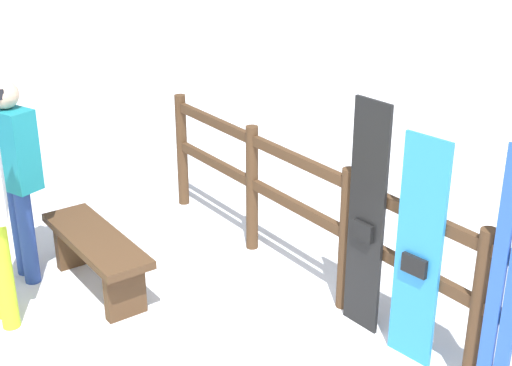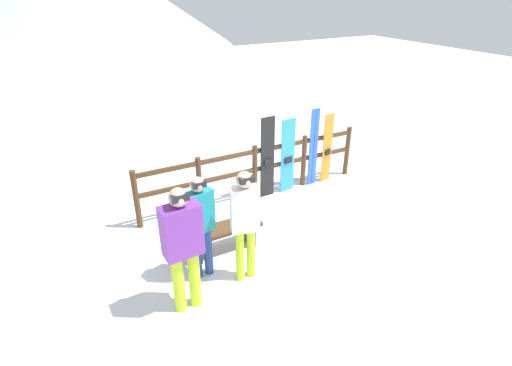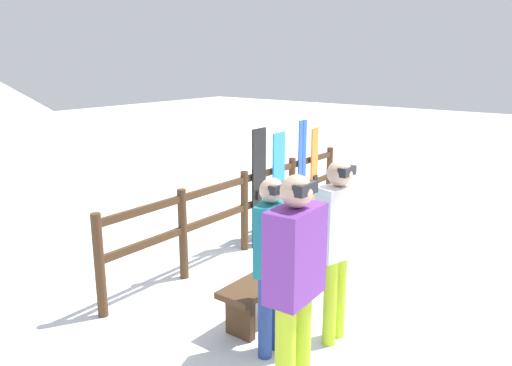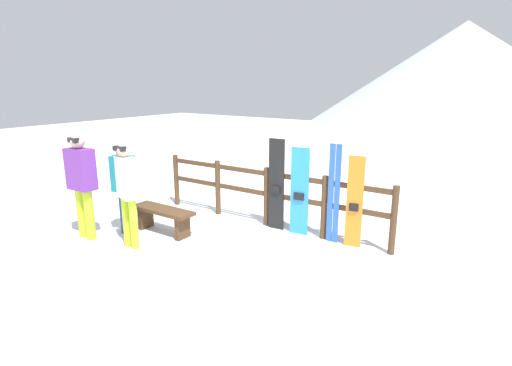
% 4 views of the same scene
% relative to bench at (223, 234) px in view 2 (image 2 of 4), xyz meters
% --- Properties ---
extents(ground_plane, '(40.00, 40.00, 0.00)m').
position_rel_bench_xyz_m(ground_plane, '(1.25, -0.42, -0.32)').
color(ground_plane, white).
extents(fence, '(4.57, 0.10, 1.06)m').
position_rel_bench_xyz_m(fence, '(1.25, 1.31, 0.31)').
color(fence, '#4C331E').
rests_on(fence, ground).
extents(bench, '(1.19, 0.36, 0.44)m').
position_rel_bench_xyz_m(bench, '(0.00, 0.00, 0.00)').
color(bench, '#4C331E').
rests_on(bench, ground).
extents(person_teal, '(0.42, 0.32, 1.55)m').
position_rel_bench_xyz_m(person_teal, '(-0.48, -0.37, 0.59)').
color(person_teal, navy).
rests_on(person_teal, ground).
extents(person_purple, '(0.48, 0.28, 1.73)m').
position_rel_bench_xyz_m(person_purple, '(-0.89, -0.86, 0.68)').
color(person_purple, '#B7D826').
rests_on(person_purple, ground).
extents(person_white, '(0.42, 0.31, 1.66)m').
position_rel_bench_xyz_m(person_white, '(0.02, -0.70, 0.66)').
color(person_white, '#B7D826').
rests_on(person_white, ground).
extents(snowboard_black_stripe, '(0.29, 0.06, 1.60)m').
position_rel_bench_xyz_m(snowboard_black_stripe, '(1.49, 1.25, 0.47)').
color(snowboard_black_stripe, black).
rests_on(snowboard_black_stripe, ground).
extents(snowboard_blue, '(0.32, 0.08, 1.49)m').
position_rel_bench_xyz_m(snowboard_blue, '(1.94, 1.25, 0.42)').
color(snowboard_blue, '#288CE0').
rests_on(snowboard_blue, ground).
extents(ski_pair_blue, '(0.19, 0.02, 1.60)m').
position_rel_bench_xyz_m(ski_pair_blue, '(2.54, 1.26, 0.48)').
color(ski_pair_blue, blue).
rests_on(ski_pair_blue, ground).
extents(snowboard_orange, '(0.25, 0.09, 1.45)m').
position_rel_bench_xyz_m(snowboard_orange, '(2.89, 1.25, 0.40)').
color(snowboard_orange, orange).
rests_on(snowboard_orange, ground).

